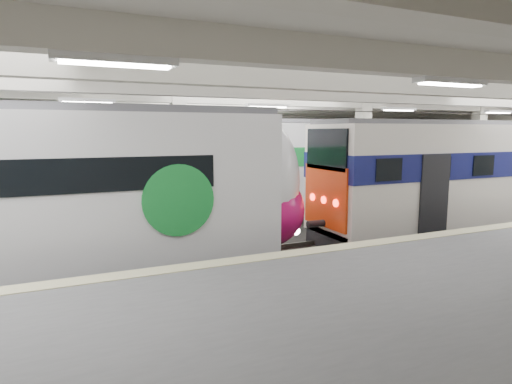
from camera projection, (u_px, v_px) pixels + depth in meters
name	position (u px, v px, depth m)	size (l,w,h in m)	color
station_hall	(324.00, 159.00, 12.10)	(36.00, 24.00, 5.75)	black
modern_emu	(74.00, 198.00, 11.17)	(14.67, 3.03, 4.69)	white
older_rer	(467.00, 175.00, 16.94)	(13.41, 2.96, 4.42)	beige
far_train	(159.00, 173.00, 17.47)	(14.42, 3.47, 4.56)	white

